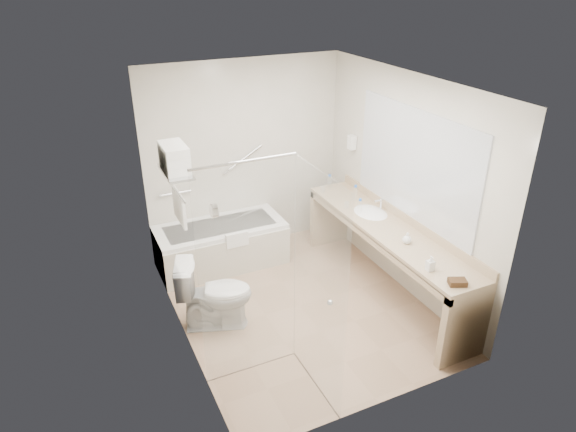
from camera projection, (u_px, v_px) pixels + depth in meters
name	position (u px, v px, depth m)	size (l,w,h in m)	color
floor	(299.00, 305.00, 5.83)	(3.20, 3.20, 0.00)	tan
ceiling	(302.00, 83.00, 4.73)	(2.60, 3.20, 0.10)	white
wall_back	(245.00, 158.00, 6.58)	(2.60, 0.10, 2.50)	beige
wall_front	(392.00, 285.00, 3.98)	(2.60, 0.10, 2.50)	beige
wall_left	(176.00, 231.00, 4.79)	(0.10, 3.20, 2.50)	beige
wall_right	(404.00, 185.00, 5.78)	(0.10, 3.20, 2.50)	beige
bathtub	(221.00, 245.00, 6.53)	(1.60, 0.73, 0.59)	white
grab_bar_short	(175.00, 193.00, 6.32)	(0.03, 0.03, 0.40)	silver
grab_bar_long	(243.00, 160.00, 6.53)	(0.03, 0.03, 0.60)	silver
shower_enclosure	(282.00, 280.00, 4.37)	(0.96, 0.91, 2.11)	silver
towel_shelf	(175.00, 166.00, 4.90)	(0.24, 0.55, 0.81)	silver
vanity_counter	(386.00, 243.00, 5.82)	(0.55, 2.70, 0.95)	tan
sink	(370.00, 215.00, 6.08)	(0.40, 0.52, 0.14)	white
faucet	(381.00, 204.00, 6.08)	(0.03, 0.03, 0.14)	silver
mirror	(414.00, 164.00, 5.52)	(0.02, 2.00, 1.20)	silver
hairdryer_unit	(352.00, 142.00, 6.52)	(0.08, 0.10, 0.18)	silver
toilet	(215.00, 294.00, 5.37)	(0.44, 0.78, 0.77)	white
amenity_basket	(457.00, 282.00, 4.69)	(0.16, 0.11, 0.05)	#452B18
soap_bottle_a	(430.00, 267.00, 4.90)	(0.07, 0.15, 0.07)	silver
soap_bottle_b	(407.00, 239.00, 5.37)	(0.10, 0.12, 0.10)	silver
water_bottle_left	(360.00, 207.00, 5.98)	(0.06, 0.06, 0.20)	silver
water_bottle_mid	(329.00, 182.00, 6.68)	(0.06, 0.06, 0.19)	silver
water_bottle_right	(355.00, 194.00, 6.32)	(0.06, 0.06, 0.21)	silver
drinking_glass_near	(347.00, 205.00, 6.16)	(0.06, 0.06, 0.08)	silver
drinking_glass_far	(323.00, 189.00, 6.58)	(0.06, 0.06, 0.08)	silver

